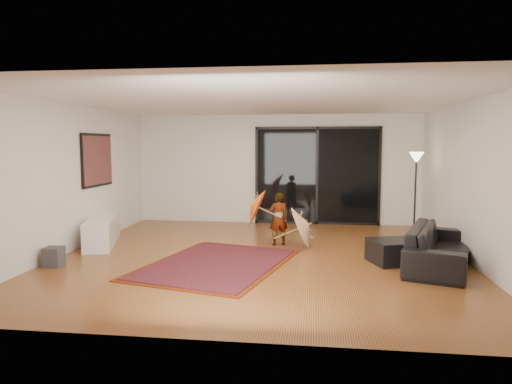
% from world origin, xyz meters
% --- Properties ---
extents(floor, '(7.00, 7.00, 0.00)m').
position_xyz_m(floor, '(0.00, 0.00, 0.00)').
color(floor, '#975929').
rests_on(floor, ground).
extents(ceiling, '(7.00, 7.00, 0.00)m').
position_xyz_m(ceiling, '(0.00, 0.00, 2.70)').
color(ceiling, white).
rests_on(ceiling, wall_back).
extents(wall_back, '(7.00, 0.00, 7.00)m').
position_xyz_m(wall_back, '(0.00, 3.50, 1.35)').
color(wall_back, silver).
rests_on(wall_back, floor).
extents(wall_front, '(7.00, 0.00, 7.00)m').
position_xyz_m(wall_front, '(0.00, -3.50, 1.35)').
color(wall_front, silver).
rests_on(wall_front, floor).
extents(wall_left, '(0.00, 7.00, 7.00)m').
position_xyz_m(wall_left, '(-3.50, 0.00, 1.35)').
color(wall_left, silver).
rests_on(wall_left, floor).
extents(wall_right, '(0.00, 7.00, 7.00)m').
position_xyz_m(wall_right, '(3.50, 0.00, 1.35)').
color(wall_right, silver).
rests_on(wall_right, floor).
extents(sliding_door, '(3.06, 0.07, 2.40)m').
position_xyz_m(sliding_door, '(1.00, 3.47, 1.20)').
color(sliding_door, black).
rests_on(sliding_door, wall_back).
extents(painting, '(0.04, 1.28, 1.08)m').
position_xyz_m(painting, '(-3.46, 1.00, 1.65)').
color(painting, black).
rests_on(painting, wall_left).
extents(media_console, '(1.05, 1.98, 0.53)m').
position_xyz_m(media_console, '(-3.25, 0.68, 0.27)').
color(media_console, white).
rests_on(media_console, floor).
extents(speaker, '(0.29, 0.29, 0.31)m').
position_xyz_m(speaker, '(-3.25, -1.07, 0.16)').
color(speaker, '#424244').
rests_on(speaker, floor).
extents(persian_rug, '(2.68, 3.27, 0.02)m').
position_xyz_m(persian_rug, '(-0.65, -0.62, 0.01)').
color(persian_rug, '#581C07').
rests_on(persian_rug, floor).
extents(sofa, '(1.56, 2.40, 0.65)m').
position_xyz_m(sofa, '(2.95, -0.28, 0.33)').
color(sofa, black).
rests_on(sofa, floor).
extents(ottoman, '(0.86, 0.86, 0.39)m').
position_xyz_m(ottoman, '(2.23, -0.16, 0.19)').
color(ottoman, black).
rests_on(ottoman, floor).
extents(floor_lamp, '(0.31, 0.31, 1.81)m').
position_xyz_m(floor_lamp, '(3.10, 2.31, 1.43)').
color(floor_lamp, black).
rests_on(floor_lamp, floor).
extents(child, '(0.44, 0.35, 1.04)m').
position_xyz_m(child, '(0.24, 0.96, 0.52)').
color(child, '#999999').
rests_on(child, floor).
extents(parasol_orange, '(0.47, 0.75, 0.82)m').
position_xyz_m(parasol_orange, '(-0.31, 0.91, 0.73)').
color(parasol_orange, '#FF4F0D').
rests_on(parasol_orange, child).
extents(parasol_white, '(0.51, 0.83, 0.91)m').
position_xyz_m(parasol_white, '(0.84, 0.81, 0.50)').
color(parasol_white, white).
rests_on(parasol_white, floor).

